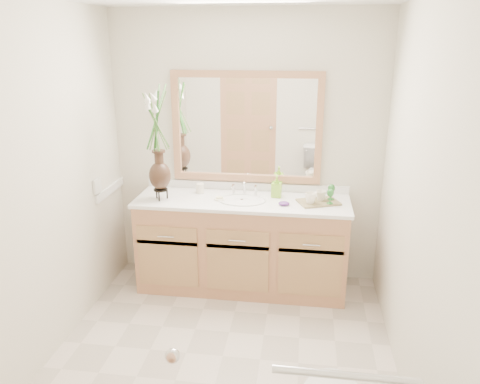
# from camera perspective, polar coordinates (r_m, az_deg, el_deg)

# --- Properties ---
(floor) EXTENTS (2.60, 2.60, 0.00)m
(floor) POSITION_cam_1_polar(r_m,az_deg,el_deg) (3.52, -2.12, -19.36)
(floor) COLOR beige
(floor) RESTS_ON ground
(wall_back) EXTENTS (2.40, 0.02, 2.40)m
(wall_back) POSITION_cam_1_polar(r_m,az_deg,el_deg) (4.18, 0.80, 5.14)
(wall_back) COLOR beige
(wall_back) RESTS_ON floor
(wall_front) EXTENTS (2.40, 0.02, 2.40)m
(wall_front) POSITION_cam_1_polar(r_m,az_deg,el_deg) (1.80, -10.02, -13.74)
(wall_front) COLOR beige
(wall_front) RESTS_ON floor
(wall_left) EXTENTS (0.02, 2.60, 2.40)m
(wall_left) POSITION_cam_1_polar(r_m,az_deg,el_deg) (3.37, -22.91, 0.44)
(wall_left) COLOR beige
(wall_left) RESTS_ON floor
(wall_right) EXTENTS (0.02, 2.60, 2.40)m
(wall_right) POSITION_cam_1_polar(r_m,az_deg,el_deg) (2.98, 20.94, -1.50)
(wall_right) COLOR beige
(wall_right) RESTS_ON floor
(vanity) EXTENTS (1.80, 0.55, 0.80)m
(vanity) POSITION_cam_1_polar(r_m,az_deg,el_deg) (4.17, 0.26, -6.51)
(vanity) COLOR tan
(vanity) RESTS_ON floor
(counter) EXTENTS (1.84, 0.57, 0.03)m
(counter) POSITION_cam_1_polar(r_m,az_deg,el_deg) (4.02, 0.27, -1.12)
(counter) COLOR white
(counter) RESTS_ON vanity
(sink) EXTENTS (0.38, 0.34, 0.23)m
(sink) POSITION_cam_1_polar(r_m,az_deg,el_deg) (4.02, 0.23, -1.73)
(sink) COLOR white
(sink) RESTS_ON counter
(mirror) EXTENTS (1.32, 0.04, 0.97)m
(mirror) POSITION_cam_1_polar(r_m,az_deg,el_deg) (4.12, 0.78, 7.85)
(mirror) COLOR white
(mirror) RESTS_ON wall_back
(switch_plate) EXTENTS (0.02, 0.12, 0.12)m
(switch_plate) POSITION_cam_1_polar(r_m,az_deg,el_deg) (4.07, -17.02, 0.74)
(switch_plate) COLOR white
(switch_plate) RESTS_ON wall_left
(door) EXTENTS (0.80, 0.03, 2.00)m
(door) POSITION_cam_1_polar(r_m,az_deg,el_deg) (2.02, -18.07, -17.24)
(door) COLOR tan
(door) RESTS_ON floor
(grab_bar) EXTENTS (0.55, 0.03, 0.03)m
(grab_bar) POSITION_cam_1_polar(r_m,az_deg,el_deg) (1.91, 12.77, -21.00)
(grab_bar) COLOR silver
(grab_bar) RESTS_ON wall_front
(flower_vase) EXTENTS (0.22, 0.22, 0.89)m
(flower_vase) POSITION_cam_1_polar(r_m,az_deg,el_deg) (3.93, -10.04, 7.47)
(flower_vase) COLOR black
(flower_vase) RESTS_ON counter
(tumbler) EXTENTS (0.07, 0.07, 0.09)m
(tumbler) POSITION_cam_1_polar(r_m,az_deg,el_deg) (4.19, -4.89, 0.46)
(tumbler) COLOR white
(tumbler) RESTS_ON counter
(soap_dish) EXTENTS (0.09, 0.09, 0.03)m
(soap_dish) POSITION_cam_1_polar(r_m,az_deg,el_deg) (4.01, -2.52, -0.83)
(soap_dish) COLOR white
(soap_dish) RESTS_ON counter
(soap_bottle) EXTENTS (0.08, 0.09, 0.17)m
(soap_bottle) POSITION_cam_1_polar(r_m,az_deg,el_deg) (4.07, 4.49, 0.58)
(soap_bottle) COLOR #89CD30
(soap_bottle) RESTS_ON counter
(purple_dish) EXTENTS (0.10, 0.08, 0.03)m
(purple_dish) POSITION_cam_1_polar(r_m,az_deg,el_deg) (3.89, 5.38, -1.40)
(purple_dish) COLOR #5A297B
(purple_dish) RESTS_ON counter
(tray) EXTENTS (0.39, 0.33, 0.02)m
(tray) POSITION_cam_1_polar(r_m,az_deg,el_deg) (3.98, 9.54, -1.22)
(tray) COLOR brown
(tray) RESTS_ON counter
(mug_left) EXTENTS (0.10, 0.10, 0.10)m
(mug_left) POSITION_cam_1_polar(r_m,az_deg,el_deg) (3.90, 8.61, -0.69)
(mug_left) COLOR white
(mug_left) RESTS_ON tray
(mug_right) EXTENTS (0.12, 0.12, 0.09)m
(mug_right) POSITION_cam_1_polar(r_m,az_deg,el_deg) (3.99, 9.83, -0.38)
(mug_right) COLOR white
(mug_right) RESTS_ON tray
(goblet_front) EXTENTS (0.06, 0.06, 0.13)m
(goblet_front) POSITION_cam_1_polar(r_m,az_deg,el_deg) (3.91, 10.96, -0.20)
(goblet_front) COLOR #246C26
(goblet_front) RESTS_ON tray
(goblet_back) EXTENTS (0.06, 0.06, 0.13)m
(goblet_back) POSITION_cam_1_polar(r_m,az_deg,el_deg) (4.01, 11.08, 0.34)
(goblet_back) COLOR #246C26
(goblet_back) RESTS_ON tray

